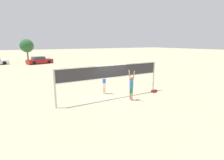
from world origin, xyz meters
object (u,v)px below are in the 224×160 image
object	(u,v)px
player_blocker	(104,79)
tree_left_cluster	(27,46)
volleyball	(135,99)
volleyball_net	(112,74)
parked_car_mid	(40,61)
player_spiker	(131,85)
gear_bag	(154,91)

from	to	relation	value
player_blocker	tree_left_cluster	bearing A→B (deg)	-174.82
tree_left_cluster	volleyball	bearing A→B (deg)	-83.35
volleyball_net	parked_car_mid	world-z (taller)	volleyball_net
player_spiker	player_blocker	world-z (taller)	player_blocker
volleyball	gear_bag	bearing A→B (deg)	18.48
player_spiker	volleyball	bearing A→B (deg)	-147.26
player_spiker	tree_left_cluster	bearing A→B (deg)	6.42
volleyball_net	gear_bag	world-z (taller)	volleyball_net
volleyball	parked_car_mid	bearing A→B (deg)	95.08
volleyball	gear_bag	world-z (taller)	volleyball
gear_bag	parked_car_mid	world-z (taller)	parked_car_mid
gear_bag	volleyball_net	bearing A→B (deg)	172.58
volleyball_net	parked_car_mid	size ratio (longest dim) A/B	1.67
volleyball	parked_car_mid	xyz separation A→B (m)	(-2.41, 27.10, 0.52)
player_spiker	parked_car_mid	size ratio (longest dim) A/B	0.43
player_spiker	player_blocker	size ratio (longest dim) A/B	0.95
volleyball_net	volleyball	bearing A→B (deg)	-52.01
volleyball	tree_left_cluster	xyz separation A→B (m)	(-3.88, 33.29, 3.25)
parked_car_mid	tree_left_cluster	world-z (taller)	tree_left_cluster
volleyball	gear_bag	distance (m)	2.85
tree_left_cluster	player_blocker	bearing A→B (deg)	-84.82
gear_bag	tree_left_cluster	distance (m)	33.21
tree_left_cluster	parked_car_mid	bearing A→B (deg)	-76.63
gear_bag	tree_left_cluster	xyz separation A→B (m)	(-6.58, 32.38, 3.26)
volleyball_net	player_blocker	world-z (taller)	volleyball_net
player_spiker	tree_left_cluster	world-z (taller)	tree_left_cluster
volleyball_net	parked_car_mid	xyz separation A→B (m)	(-1.32, 25.70, -1.16)
volleyball	parked_car_mid	distance (m)	27.21
gear_bag	player_blocker	bearing A→B (deg)	155.62
player_blocker	parked_car_mid	world-z (taller)	player_blocker
player_spiker	tree_left_cluster	xyz separation A→B (m)	(-3.71, 33.03, 2.22)
player_blocker	parked_car_mid	size ratio (longest dim) A/B	0.46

